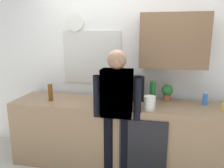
# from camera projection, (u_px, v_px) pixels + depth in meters

# --- Properties ---
(kitchen_counter) EXTENTS (2.91, 0.64, 0.89)m
(kitchen_counter) POSITION_uv_depth(u_px,v_px,m) (121.00, 134.00, 2.97)
(kitchen_counter) COLOR #937251
(kitchen_counter) RESTS_ON ground_plane
(dishwasher_panel) EXTENTS (0.56, 0.02, 0.80)m
(dishwasher_panel) POSITION_uv_depth(u_px,v_px,m) (143.00, 152.00, 2.60)
(dishwasher_panel) COLOR black
(dishwasher_panel) RESTS_ON ground_plane
(back_wall_assembly) EXTENTS (4.51, 0.42, 2.60)m
(back_wall_assembly) POSITION_uv_depth(u_px,v_px,m) (131.00, 64.00, 3.14)
(back_wall_assembly) COLOR white
(back_wall_assembly) RESTS_ON ground_plane
(coffee_maker) EXTENTS (0.20, 0.20, 0.33)m
(coffee_maker) POSITION_uv_depth(u_px,v_px,m) (137.00, 89.00, 3.02)
(coffee_maker) COLOR black
(coffee_maker) RESTS_ON kitchen_counter
(bottle_amber_beer) EXTENTS (0.06, 0.06, 0.23)m
(bottle_amber_beer) POSITION_uv_depth(u_px,v_px,m) (50.00, 92.00, 2.96)
(bottle_amber_beer) COLOR brown
(bottle_amber_beer) RESTS_ON kitchen_counter
(bottle_olive_oil) EXTENTS (0.06, 0.06, 0.25)m
(bottle_olive_oil) POSITION_uv_depth(u_px,v_px,m) (114.00, 91.00, 2.98)
(bottle_olive_oil) COLOR olive
(bottle_olive_oil) RESTS_ON kitchen_counter
(bottle_green_wine) EXTENTS (0.07, 0.07, 0.30)m
(bottle_green_wine) POSITION_uv_depth(u_px,v_px,m) (153.00, 93.00, 2.79)
(bottle_green_wine) COLOR #195923
(bottle_green_wine) RESTS_ON kitchen_counter
(bottle_dark_sauce) EXTENTS (0.06, 0.06, 0.18)m
(bottle_dark_sauce) POSITION_uv_depth(u_px,v_px,m) (112.00, 96.00, 2.88)
(bottle_dark_sauce) COLOR black
(bottle_dark_sauce) RESTS_ON kitchen_counter
(potted_plant) EXTENTS (0.15, 0.15, 0.23)m
(potted_plant) POSITION_uv_depth(u_px,v_px,m) (167.00, 92.00, 2.93)
(potted_plant) COLOR #9E5638
(potted_plant) RESTS_ON kitchen_counter
(dish_soap) EXTENTS (0.06, 0.06, 0.18)m
(dish_soap) POSITION_uv_depth(u_px,v_px,m) (205.00, 99.00, 2.77)
(dish_soap) COLOR blue
(dish_soap) RESTS_ON kitchen_counter
(storage_canister) EXTENTS (0.14, 0.14, 0.17)m
(storage_canister) POSITION_uv_depth(u_px,v_px,m) (150.00, 103.00, 2.59)
(storage_canister) COLOR silver
(storage_canister) RESTS_ON kitchen_counter
(person_at_sink) EXTENTS (0.57, 0.22, 1.60)m
(person_at_sink) POSITION_uv_depth(u_px,v_px,m) (117.00, 106.00, 2.57)
(person_at_sink) COLOR #3F4766
(person_at_sink) RESTS_ON ground_plane
(person_guest) EXTENTS (0.57, 0.22, 1.60)m
(person_guest) POSITION_uv_depth(u_px,v_px,m) (117.00, 106.00, 2.57)
(person_guest) COLOR black
(person_guest) RESTS_ON ground_plane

